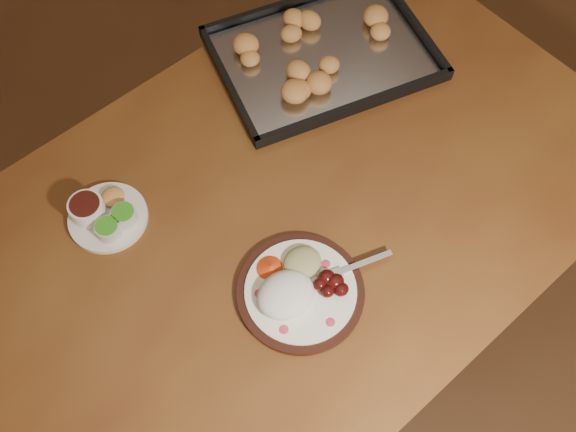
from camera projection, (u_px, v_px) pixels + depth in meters
ground at (322, 255)px, 2.06m from camera, size 4.00×4.00×0.00m
dining_table at (277, 237)px, 1.36m from camera, size 1.62×1.12×0.75m
dinner_plate at (297, 289)px, 1.18m from camera, size 0.31×0.24×0.05m
condiment_saucer at (104, 215)px, 1.25m from camera, size 0.16×0.16×0.05m
baking_tray at (323, 53)px, 1.45m from camera, size 0.52×0.41×0.05m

